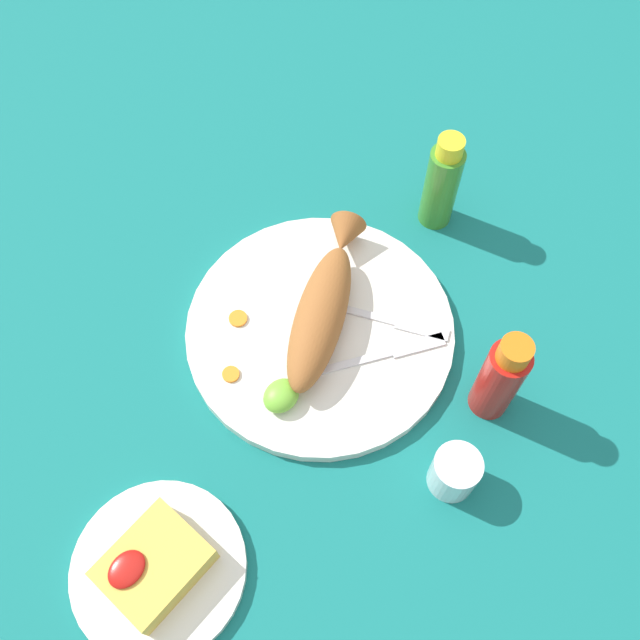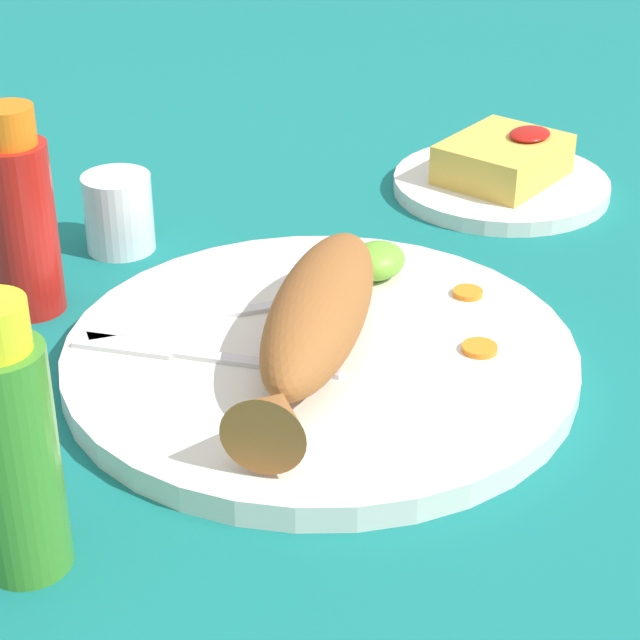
% 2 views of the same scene
% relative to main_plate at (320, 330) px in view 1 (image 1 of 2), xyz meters
% --- Properties ---
extents(ground_plane, '(4.00, 4.00, 0.00)m').
position_rel_main_plate_xyz_m(ground_plane, '(0.00, 0.00, -0.01)').
color(ground_plane, '#146B66').
extents(main_plate, '(0.35, 0.35, 0.02)m').
position_rel_main_plate_xyz_m(main_plate, '(0.00, 0.00, 0.00)').
color(main_plate, silver).
rests_on(main_plate, ground_plane).
extents(fried_fish, '(0.26, 0.16, 0.06)m').
position_rel_main_plate_xyz_m(fried_fish, '(-0.02, -0.01, 0.04)').
color(fried_fish, '#935628').
rests_on(fried_fish, main_plate).
extents(fork_near, '(0.09, 0.17, 0.00)m').
position_rel_main_plate_xyz_m(fork_near, '(-0.07, 0.06, 0.01)').
color(fork_near, silver).
rests_on(fork_near, main_plate).
extents(fork_far, '(0.16, 0.11, 0.00)m').
position_rel_main_plate_xyz_m(fork_far, '(-0.02, 0.09, 0.01)').
color(fork_far, silver).
rests_on(fork_far, main_plate).
extents(carrot_slice_near, '(0.02, 0.02, 0.00)m').
position_rel_main_plate_xyz_m(carrot_slice_near, '(0.06, -0.09, 0.01)').
color(carrot_slice_near, orange).
rests_on(carrot_slice_near, main_plate).
extents(carrot_slice_mid, '(0.02, 0.02, 0.00)m').
position_rel_main_plate_xyz_m(carrot_slice_mid, '(0.12, -0.04, 0.01)').
color(carrot_slice_mid, orange).
rests_on(carrot_slice_mid, main_plate).
extents(lime_wedge_main, '(0.05, 0.04, 0.03)m').
position_rel_main_plate_xyz_m(lime_wedge_main, '(0.11, 0.03, 0.02)').
color(lime_wedge_main, '#6BB233').
rests_on(lime_wedge_main, main_plate).
extents(hot_sauce_bottle_red, '(0.05, 0.05, 0.16)m').
position_rel_main_plate_xyz_m(hot_sauce_bottle_red, '(-0.07, 0.22, 0.06)').
color(hot_sauce_bottle_red, '#B21914').
rests_on(hot_sauce_bottle_red, ground_plane).
extents(hot_sauce_bottle_green, '(0.05, 0.05, 0.16)m').
position_rel_main_plate_xyz_m(hot_sauce_bottle_green, '(-0.25, 0.00, 0.07)').
color(hot_sauce_bottle_green, '#3D8428').
rests_on(hot_sauce_bottle_green, ground_plane).
extents(salt_cup, '(0.06, 0.06, 0.06)m').
position_rel_main_plate_xyz_m(salt_cup, '(0.05, 0.25, 0.02)').
color(salt_cup, silver).
rests_on(salt_cup, ground_plane).
extents(side_plate_fries, '(0.20, 0.20, 0.01)m').
position_rel_main_plate_xyz_m(side_plate_fries, '(0.34, 0.06, -0.00)').
color(side_plate_fries, silver).
rests_on(side_plate_fries, ground_plane).
extents(fries_pile, '(0.11, 0.09, 0.04)m').
position_rel_main_plate_xyz_m(fries_pile, '(0.34, 0.06, 0.02)').
color(fries_pile, gold).
rests_on(fries_pile, side_plate_fries).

